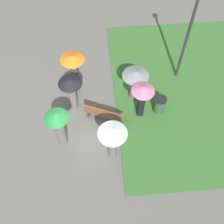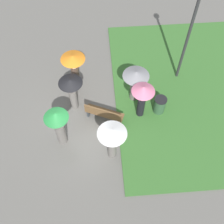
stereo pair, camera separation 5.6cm
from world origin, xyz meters
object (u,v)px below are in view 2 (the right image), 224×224
crowd_person_orange (74,65)px  crowd_person_black (72,88)px  lamp_post (191,28)px  crowd_person_pink (143,96)px  crowd_person_white (112,137)px  crowd_person_grey (135,80)px  crowd_person_green (58,124)px  park_bench (104,114)px  trash_bin (160,105)px

crowd_person_orange → crowd_person_black: bearing=-102.8°
lamp_post → crowd_person_pink: (2.01, 1.98, -1.53)m
crowd_person_white → crowd_person_black: bearing=136.4°
crowd_person_black → crowd_person_pink: bearing=-164.1°
lamp_post → crowd_person_grey: bearing=26.7°
crowd_person_black → crowd_person_green: 1.70m
crowd_person_black → lamp_post: bearing=-135.8°
crowd_person_green → crowd_person_white: bearing=-27.4°
crowd_person_white → crowd_person_green: crowd_person_green is taller
park_bench → trash_bin: park_bench is taller
crowd_person_white → crowd_person_orange: bearing=125.7°
park_bench → crowd_person_black: bearing=-8.2°
park_bench → crowd_person_black: crowd_person_black is taller
crowd_person_white → crowd_person_green: size_ratio=0.98×
crowd_person_orange → crowd_person_pink: bearing=-42.9°
lamp_post → trash_bin: (1.19, 1.88, -2.45)m
trash_bin → crowd_person_grey: bearing=-38.4°
crowd_person_black → crowd_person_white: (-1.46, 2.41, 0.17)m
crowd_person_orange → crowd_person_white: (-1.36, 3.65, 0.16)m
park_bench → crowd_person_green: size_ratio=0.82×
lamp_post → crowd_person_pink: bearing=44.5°
crowd_person_orange → crowd_person_grey: (-2.53, 0.98, -0.04)m
park_bench → crowd_person_white: 1.92m
lamp_post → crowd_person_pink: lamp_post is taller
lamp_post → crowd_person_white: bearing=48.3°
crowd_person_grey → trash_bin: bearing=166.6°
trash_bin → crowd_person_white: 3.04m
lamp_post → crowd_person_black: (4.80, 1.35, -1.61)m
trash_bin → crowd_person_white: (2.16, 1.88, 1.01)m
crowd_person_grey → crowd_person_pink: bearing=125.4°
crowd_person_orange → crowd_person_green: (0.59, 2.87, 0.02)m
crowd_person_grey → crowd_person_white: crowd_person_white is taller
lamp_post → trash_bin: 3.31m
crowd_person_green → crowd_person_grey: bearing=25.6°
crowd_person_orange → park_bench: bearing=-68.6°
crowd_person_black → crowd_person_green: size_ratio=0.91×
crowd_person_black → crowd_person_green: (0.49, 1.63, 0.03)m
crowd_person_green → crowd_person_black: bearing=67.7°
park_bench → crowd_person_white: (-0.21, 1.63, 0.99)m
crowd_person_orange → crowd_person_green: crowd_person_green is taller
trash_bin → crowd_person_grey: size_ratio=0.50×
crowd_person_green → crowd_person_pink: bearing=11.4°
lamp_post → crowd_person_orange: lamp_post is taller
crowd_person_green → park_bench: bearing=20.6°
park_bench → crowd_person_orange: crowd_person_orange is taller
crowd_person_grey → crowd_person_green: (3.12, 1.89, 0.06)m
trash_bin → crowd_person_white: bearing=41.1°
park_bench → trash_bin: bearing=-150.3°
trash_bin → crowd_person_green: bearing=15.1°
lamp_post → crowd_person_green: (5.30, 2.98, -1.58)m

